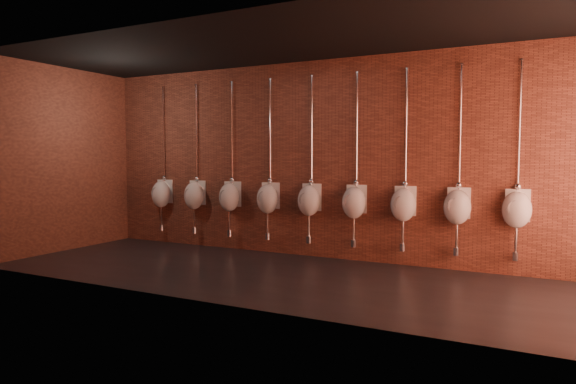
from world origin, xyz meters
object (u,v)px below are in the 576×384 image
urinal_6 (403,204)px  urinal_7 (457,206)px  urinal_8 (517,209)px  urinal_5 (354,202)px  urinal_0 (161,193)px  urinal_2 (230,196)px  urinal_3 (268,198)px  urinal_4 (309,200)px  urinal_1 (194,195)px

urinal_6 → urinal_7: same height
urinal_6 → urinal_7: size_ratio=1.00×
urinal_8 → urinal_6: bearing=180.0°
urinal_5 → urinal_8: (2.32, 0.00, 0.00)m
urinal_0 → urinal_8: same height
urinal_2 → urinal_6: same height
urinal_3 → urinal_4: (0.77, 0.00, 0.00)m
urinal_2 → urinal_7: bearing=0.0°
urinal_3 → urinal_7: same height
urinal_4 → urinal_8: bearing=0.0°
urinal_5 → urinal_2: bearing=180.0°
urinal_6 → urinal_2: bearing=180.0°
urinal_2 → urinal_7: (3.86, 0.00, 0.00)m
urinal_0 → urinal_3: same height
urinal_0 → urinal_5: size_ratio=1.00×
urinal_5 → urinal_4: bearing=180.0°
urinal_4 → urinal_5: (0.77, 0.00, 0.00)m
urinal_5 → urinal_6: bearing=0.0°
urinal_1 → urinal_4: 2.32m
urinal_1 → urinal_3: same height
urinal_0 → urinal_1: bearing=0.0°
urinal_4 → urinal_6: bearing=0.0°
urinal_5 → urinal_7: (1.54, 0.00, 0.00)m
urinal_4 → urinal_7: (2.32, 0.00, 0.00)m
urinal_5 → urinal_0: bearing=180.0°
urinal_0 → urinal_7: 5.40m
urinal_1 → urinal_2: bearing=0.0°
urinal_3 → urinal_5: bearing=0.0°
urinal_2 → urinal_0: bearing=180.0°
urinal_6 → urinal_7: (0.77, 0.00, 0.00)m
urinal_4 → urinal_7: 2.32m
urinal_0 → urinal_6: same height
urinal_7 → urinal_8: same height
urinal_3 → urinal_7: 3.09m
urinal_2 → urinal_7: same height
urinal_5 → urinal_6: size_ratio=1.00×
urinal_1 → urinal_5: (3.09, 0.00, 0.00)m
urinal_1 → urinal_7: 4.63m
urinal_4 → urinal_5: size_ratio=1.00×
urinal_0 → urinal_6: 4.63m
urinal_2 → urinal_5: same height
urinal_2 → urinal_3: size_ratio=1.00×
urinal_3 → urinal_1: bearing=180.0°
urinal_5 → urinal_6: same height
urinal_1 → urinal_8: 5.40m
urinal_7 → urinal_8: bearing=0.0°
urinal_4 → urinal_8: (3.09, 0.00, 0.00)m
urinal_3 → urinal_5: (1.54, 0.00, 0.00)m
urinal_7 → urinal_2: bearing=180.0°
urinal_5 → urinal_6: 0.77m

